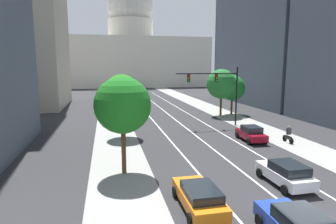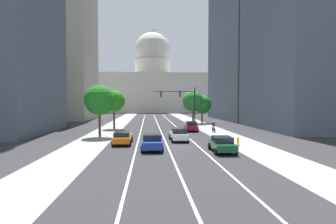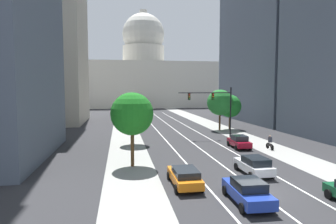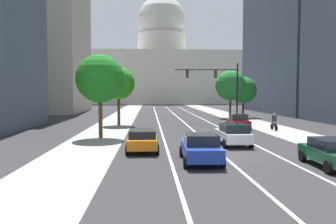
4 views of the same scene
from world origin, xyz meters
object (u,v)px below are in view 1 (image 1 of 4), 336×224
traffic_signal_mast (219,85)px  street_tree_far_right (232,88)px  street_tree_mid_left (122,92)px  street_tree_near_right (221,84)px  car_orange (199,196)px  cyclist (288,134)px  street_tree_near_left (123,105)px  car_crimson (251,133)px  capitol_building (131,52)px  car_white (286,173)px

traffic_signal_mast → street_tree_far_right: traffic_signal_mast is taller
street_tree_mid_left → street_tree_near_right: bearing=33.7°
car_orange → cyclist: size_ratio=2.69×
traffic_signal_mast → car_orange: bearing=-114.1°
traffic_signal_mast → street_tree_near_left: bearing=-131.9°
car_crimson → street_tree_far_right: bearing=-14.9°
street_tree_near_right → street_tree_near_left: bearing=-126.8°
street_tree_mid_left → cyclist: bearing=-20.8°
capitol_building → car_crimson: size_ratio=13.16×
capitol_building → street_tree_mid_left: capitol_building is taller
cyclist → street_tree_mid_left: 17.41m
car_white → cyclist: 11.23m
traffic_signal_mast → street_tree_near_left: 18.91m
street_tree_far_right → street_tree_near_right: bearing=-158.8°
street_tree_far_right → cyclist: bearing=-95.4°
car_white → traffic_signal_mast: traffic_signal_mast is taller
cyclist → street_tree_far_right: (1.63, 17.11, 3.26)m
capitol_building → street_tree_far_right: capitol_building is taller
capitol_building → car_crimson: capitol_building is taller
car_crimson → cyclist: size_ratio=2.40×
car_orange → street_tree_mid_left: size_ratio=0.69×
car_white → traffic_signal_mast: size_ratio=0.53×
capitol_building → street_tree_mid_left: (-7.82, -79.30, -7.77)m
cyclist → capitol_building: bearing=3.4°
cyclist → street_tree_near_left: bearing=104.8°
street_tree_near_left → car_orange: bearing=-60.1°
car_crimson → cyclist: 3.55m
street_tree_far_right → street_tree_near_right: size_ratio=0.87×
capitol_building → street_tree_far_right: (9.65, -68.22, -8.48)m
car_crimson → street_tree_near_right: street_tree_near_right is taller
car_white → street_tree_near_right: street_tree_near_right is taller
car_white → car_crimson: size_ratio=1.02×
car_white → cyclist: bearing=-35.7°
capitol_building → traffic_signal_mast: bearing=-86.8°
street_tree_far_right → traffic_signal_mast: bearing=-124.1°
car_white → street_tree_mid_left: 18.35m
traffic_signal_mast → car_crimson: bearing=-86.3°
street_tree_mid_left → car_orange: bearing=-79.9°
street_tree_mid_left → street_tree_near_left: size_ratio=0.97×
car_orange → car_crimson: bearing=-37.6°
car_white → cyclist: size_ratio=2.44×
car_orange → car_crimson: size_ratio=1.12×
car_white → street_tree_mid_left: size_ratio=0.63×
cyclist → street_tree_far_right: bearing=-7.4°
traffic_signal_mast → cyclist: traffic_signal_mast is taller
street_tree_near_left → street_tree_far_right: (17.99, 22.01, -0.76)m
car_orange → street_tree_mid_left: bearing=9.8°
car_white → street_tree_far_right: 27.71m
car_orange → street_tree_mid_left: street_tree_mid_left is taller
cyclist → street_tree_mid_left: (-15.85, 6.03, 3.97)m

